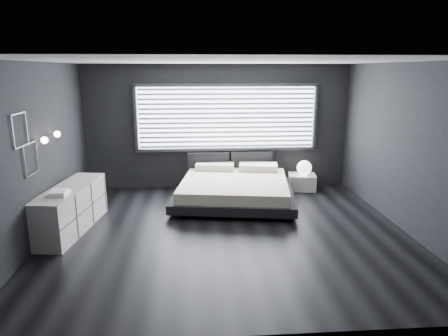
{
  "coord_description": "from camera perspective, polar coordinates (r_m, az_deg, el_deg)",
  "views": [
    {
      "loc": [
        -0.53,
        -6.3,
        2.68
      ],
      "look_at": [
        0.0,
        0.85,
        0.9
      ],
      "focal_mm": 32.0,
      "sensor_mm": 36.0,
      "label": 1
    }
  ],
  "objects": [
    {
      "name": "wall_art_upper",
      "position": [
        6.3,
        -27.12,
        4.86
      ],
      "size": [
        0.01,
        0.48,
        0.48
      ],
      "color": "#47474C",
      "rests_on": "ground"
    },
    {
      "name": "orb_lamp",
      "position": [
        9.18,
        11.39,
        0.02
      ],
      "size": [
        0.33,
        0.33,
        0.33
      ],
      "primitive_type": "sphere",
      "color": "white",
      "rests_on": "nightstand"
    },
    {
      "name": "room",
      "position": [
        6.45,
        0.56,
        2.5
      ],
      "size": [
        6.04,
        6.0,
        2.8
      ],
      "color": "black",
      "rests_on": "ground"
    },
    {
      "name": "wall_art_lower",
      "position": [
        6.61,
        -25.86,
        1.19
      ],
      "size": [
        0.01,
        0.48,
        0.48
      ],
      "color": "#47474C",
      "rests_on": "ground"
    },
    {
      "name": "sconce_near",
      "position": [
        6.86,
        -24.29,
        3.65
      ],
      "size": [
        0.18,
        0.11,
        0.11
      ],
      "color": "silver",
      "rests_on": "ground"
    },
    {
      "name": "window",
      "position": [
        9.09,
        0.4,
        7.17
      ],
      "size": [
        4.14,
        0.09,
        1.52
      ],
      "color": "white",
      "rests_on": "ground"
    },
    {
      "name": "nightstand",
      "position": [
        9.29,
        11.05,
        -1.97
      ],
      "size": [
        0.68,
        0.6,
        0.35
      ],
      "primitive_type": "cube",
      "rotation": [
        0.0,
        0.0,
        -0.17
      ],
      "color": "silver",
      "rests_on": "ground"
    },
    {
      "name": "dresser",
      "position": [
        7.27,
        -21.01,
        -5.44
      ],
      "size": [
        0.8,
        1.96,
        0.76
      ],
      "color": "silver",
      "rests_on": "ground"
    },
    {
      "name": "book_stack",
      "position": [
        6.77,
        -22.58,
        -3.31
      ],
      "size": [
        0.28,
        0.37,
        0.07
      ],
      "color": "white",
      "rests_on": "dresser"
    },
    {
      "name": "bed",
      "position": [
        8.29,
        1.52,
        -2.85
      ],
      "size": [
        2.7,
        2.61,
        0.62
      ],
      "color": "black",
      "rests_on": "ground"
    },
    {
      "name": "sconce_far",
      "position": [
        7.42,
        -22.75,
        4.49
      ],
      "size": [
        0.18,
        0.11,
        0.11
      ],
      "color": "silver",
      "rests_on": "ground"
    },
    {
      "name": "headboard",
      "position": [
        9.22,
        0.84,
        0.71
      ],
      "size": [
        1.96,
        0.16,
        0.52
      ],
      "color": "black",
      "rests_on": "ground"
    }
  ]
}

